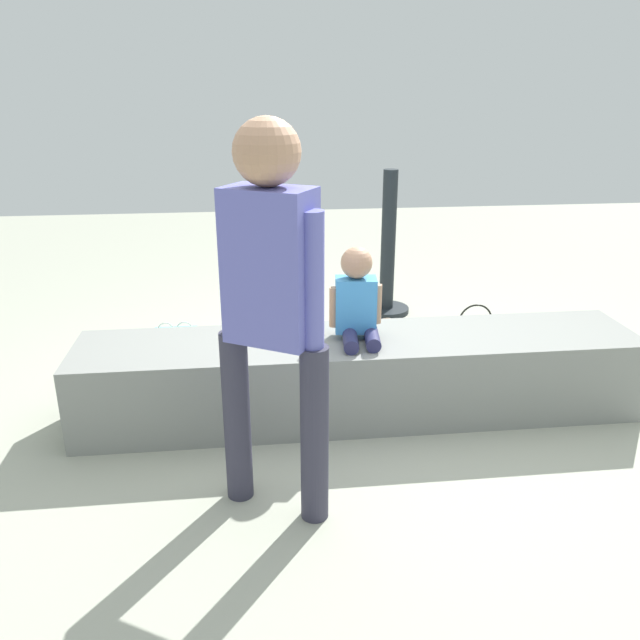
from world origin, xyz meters
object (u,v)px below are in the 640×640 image
Objects in this scene: child_seated at (357,300)px; adult_standing at (271,292)px; handbag_brown_canvas at (386,349)px; gift_bag at (177,352)px; water_bottle_near_gift at (351,364)px; handbag_black_leather at (474,334)px; cake_box_white at (220,346)px; cake_plate at (300,331)px.

adult_standing is (-0.46, -0.76, 0.30)m from child_seated.
child_seated is 1.48× the size of handbag_brown_canvas.
gift_bag reaches higher than water_bottle_near_gift.
gift_bag is 1.08× the size of handbag_black_leather.
handbag_brown_canvas reaches higher than cake_box_white.
gift_bag reaches higher than handbag_brown_canvas.
handbag_black_leather is (0.95, 0.78, -0.54)m from child_seated.
cake_box_white is (-0.81, 0.43, -0.03)m from water_bottle_near_gift.
handbag_black_leather is at bearing 29.73° from cake_plate.
handbag_black_leather reaches higher than cake_box_white.
cake_plate is 0.86× the size of cake_box_white.
adult_standing is at bearing -79.94° from cake_box_white.
child_seated is 1.34m from handbag_black_leather.
cake_plate is at bearing 78.17° from adult_standing.
water_bottle_near_gift is at bearing -28.14° from cake_box_white.
child_seated reaches higher than cake_plate.
child_seated is at bearing -31.18° from gift_bag.
cake_box_white is (-0.47, 0.81, -0.40)m from cake_plate.
cake_plate is at bearing -139.66° from handbag_brown_canvas.
gift_bag is at bearing -130.64° from cake_box_white.
child_seated is 1.27m from gift_bag.
cake_plate reaches higher than gift_bag.
child_seated is at bearing -140.34° from handbag_black_leather.
handbag_brown_canvas is at bearing 62.86° from child_seated.
handbag_brown_canvas is (0.24, 0.12, 0.04)m from water_bottle_near_gift.
handbag_black_leather is at bearing 39.66° from child_seated.
cake_plate is at bearing 164.38° from child_seated.
cake_plate reaches higher than cake_box_white.
cake_box_white is (-0.29, 1.65, -0.90)m from adult_standing.
adult_standing is 6.05× the size of cake_box_white.
cake_plate is 0.65× the size of gift_bag.
water_bottle_near_gift is 0.92m from cake_box_white.
handbag_black_leather is (0.89, 0.33, 0.03)m from water_bottle_near_gift.
cake_plate is 1.02m from cake_box_white.
water_bottle_near_gift is (0.52, 1.22, -0.87)m from adult_standing.
cake_box_white is 0.82× the size of handbag_black_leather.
child_seated is 2.65× the size of water_bottle_near_gift.
handbag_black_leather is at bearing -3.52° from cake_box_white.
cake_plate is 0.63m from water_bottle_near_gift.
cake_box_white is 1.10m from handbag_brown_canvas.
child_seated is 1.31m from cake_box_white.
gift_bag is 1.29m from handbag_brown_canvas.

